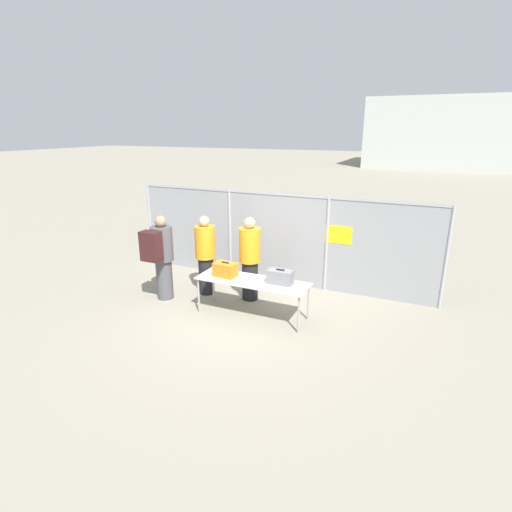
{
  "coord_description": "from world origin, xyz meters",
  "views": [
    {
      "loc": [
        3.34,
        -6.47,
        3.59
      ],
      "look_at": [
        0.08,
        0.69,
        1.05
      ],
      "focal_mm": 28.0,
      "sensor_mm": 36.0,
      "label": 1
    }
  ],
  "objects_px": {
    "inspection_table": "(252,283)",
    "traveler_hooded": "(161,255)",
    "suitcase_grey": "(280,277)",
    "security_worker_far": "(205,254)",
    "utility_trailer": "(340,252)",
    "security_worker_near": "(250,258)",
    "suitcase_orange": "(225,270)"
  },
  "relations": [
    {
      "from": "utility_trailer",
      "to": "security_worker_near",
      "type": "bearing_deg",
      "value": -112.59
    },
    {
      "from": "inspection_table",
      "to": "traveler_hooded",
      "type": "distance_m",
      "value": 2.14
    },
    {
      "from": "security_worker_near",
      "to": "utility_trailer",
      "type": "height_order",
      "value": "security_worker_near"
    },
    {
      "from": "inspection_table",
      "to": "security_worker_near",
      "type": "distance_m",
      "value": 0.86
    },
    {
      "from": "suitcase_grey",
      "to": "traveler_hooded",
      "type": "distance_m",
      "value": 2.67
    },
    {
      "from": "traveler_hooded",
      "to": "security_worker_far",
      "type": "bearing_deg",
      "value": 59.59
    },
    {
      "from": "suitcase_grey",
      "to": "traveler_hooded",
      "type": "bearing_deg",
      "value": -177.14
    },
    {
      "from": "inspection_table",
      "to": "utility_trailer",
      "type": "relative_size",
      "value": 0.61
    },
    {
      "from": "suitcase_orange",
      "to": "utility_trailer",
      "type": "height_order",
      "value": "suitcase_orange"
    },
    {
      "from": "inspection_table",
      "to": "security_worker_near",
      "type": "bearing_deg",
      "value": 118.43
    },
    {
      "from": "suitcase_grey",
      "to": "security_worker_near",
      "type": "distance_m",
      "value": 1.15
    },
    {
      "from": "suitcase_grey",
      "to": "security_worker_far",
      "type": "relative_size",
      "value": 0.27
    },
    {
      "from": "suitcase_grey",
      "to": "security_worker_far",
      "type": "bearing_deg",
      "value": 164.59
    },
    {
      "from": "suitcase_orange",
      "to": "security_worker_near",
      "type": "distance_m",
      "value": 0.77
    },
    {
      "from": "traveler_hooded",
      "to": "utility_trailer",
      "type": "height_order",
      "value": "traveler_hooded"
    },
    {
      "from": "security_worker_far",
      "to": "inspection_table",
      "type": "bearing_deg",
      "value": 158.87
    },
    {
      "from": "suitcase_grey",
      "to": "utility_trailer",
      "type": "distance_m",
      "value": 3.76
    },
    {
      "from": "inspection_table",
      "to": "suitcase_grey",
      "type": "distance_m",
      "value": 0.59
    },
    {
      "from": "traveler_hooded",
      "to": "security_worker_near",
      "type": "bearing_deg",
      "value": 39.67
    },
    {
      "from": "suitcase_grey",
      "to": "utility_trailer",
      "type": "relative_size",
      "value": 0.13
    },
    {
      "from": "security_worker_near",
      "to": "traveler_hooded",
      "type": "bearing_deg",
      "value": 19.54
    },
    {
      "from": "suitcase_orange",
      "to": "suitcase_grey",
      "type": "xyz_separation_m",
      "value": [
        1.14,
        0.08,
        -0.01
      ]
    },
    {
      "from": "suitcase_grey",
      "to": "security_worker_far",
      "type": "distance_m",
      "value": 2.05
    },
    {
      "from": "security_worker_near",
      "to": "utility_trailer",
      "type": "relative_size",
      "value": 0.5
    },
    {
      "from": "security_worker_near",
      "to": "suitcase_orange",
      "type": "bearing_deg",
      "value": 70.14
    },
    {
      "from": "traveler_hooded",
      "to": "security_worker_far",
      "type": "relative_size",
      "value": 1.04
    },
    {
      "from": "inspection_table",
      "to": "security_worker_far",
      "type": "xyz_separation_m",
      "value": [
        -1.43,
        0.61,
        0.22
      ]
    },
    {
      "from": "inspection_table",
      "to": "traveler_hooded",
      "type": "height_order",
      "value": "traveler_hooded"
    },
    {
      "from": "inspection_table",
      "to": "security_worker_far",
      "type": "distance_m",
      "value": 1.57
    },
    {
      "from": "suitcase_orange",
      "to": "security_worker_far",
      "type": "relative_size",
      "value": 0.26
    },
    {
      "from": "suitcase_grey",
      "to": "inspection_table",
      "type": "bearing_deg",
      "value": -172.82
    },
    {
      "from": "security_worker_near",
      "to": "suitcase_grey",
      "type": "bearing_deg",
      "value": 139.94
    }
  ]
}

